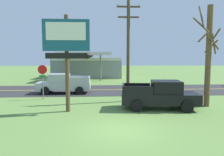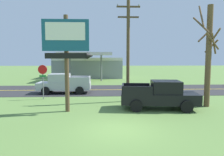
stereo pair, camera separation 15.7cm
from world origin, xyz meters
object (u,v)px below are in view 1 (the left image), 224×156
Objects in this scene: motel_sign at (68,46)px; pickup_silver_on_road at (63,84)px; bare_tree at (208,54)px; pickup_black_parked_on_lawn at (160,95)px; gas_station at (87,67)px; utility_pole at (128,48)px; stop_sign at (43,76)px.

motel_sign reaches higher than pickup_silver_on_road.
motel_sign is 9.88m from bare_tree.
bare_tree is 1.36× the size of pickup_black_parked_on_lawn.
motel_sign is at bearing -173.45° from bare_tree.
bare_tree is at bearing 9.11° from pickup_black_parked_on_lawn.
pickup_black_parked_on_lawn is (-3.59, -0.58, -2.85)m from bare_tree.
pickup_silver_on_road is at bearing -94.28° from gas_station.
motel_sign is 1.20× the size of pickup_silver_on_road.
pickup_black_parked_on_lawn is at bearing -74.65° from gas_station.
utility_pole reaches higher than motel_sign.
stop_sign is at bearing 122.88° from motel_sign.
stop_sign is (-2.83, 4.38, -2.26)m from motel_sign.
pickup_silver_on_road is at bearing 68.62° from stop_sign.
stop_sign is 0.40× the size of bare_tree.
motel_sign is 5.34m from utility_pole.
utility_pole reaches higher than bare_tree.
motel_sign is 0.78× the size of utility_pole.
pickup_black_parked_on_lawn is at bearing -41.09° from pickup_silver_on_road.
gas_station is 17.19m from pickup_silver_on_road.
pickup_black_parked_on_lawn is at bearing -22.96° from stop_sign.
motel_sign reaches higher than stop_sign.
utility_pole is (7.12, -1.20, 2.27)m from stop_sign.
utility_pole is 8.02m from pickup_silver_on_road.
bare_tree is at bearing -14.46° from stop_sign.
pickup_black_parked_on_lawn is (6.58, -23.97, -0.98)m from gas_station.
utility_pole is 1.54× the size of pickup_silver_on_road.
bare_tree reaches higher than gas_station.
stop_sign is at bearing 165.54° from bare_tree.
gas_station is (-4.66, 21.34, -2.35)m from utility_pole.
pickup_black_parked_on_lawn is at bearing -53.80° from utility_pole.
bare_tree is 25.58m from gas_station.
pickup_silver_on_road is (-7.86, 6.86, 0.00)m from pickup_black_parked_on_lawn.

